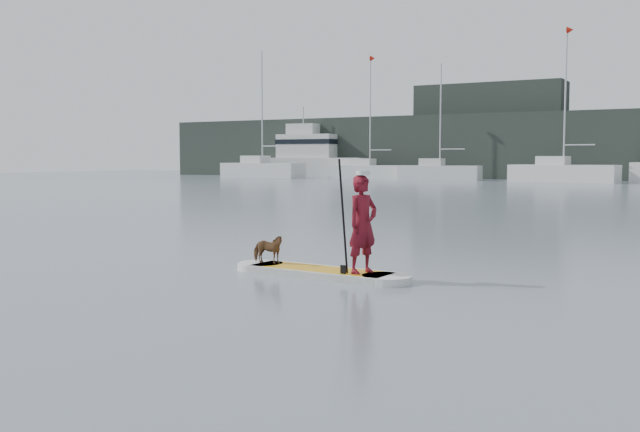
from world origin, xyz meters
The scene contains 13 objects.
ground centered at (0.00, 0.00, 0.00)m, with size 140.00×140.00×0.00m, color slate.
paddleboard centered at (3.82, -3.79, 0.06)m, with size 3.30×0.95×0.12m.
paddler centered at (4.62, -3.84, 0.90)m, with size 0.57×0.37×1.57m, color maroon.
white_cap centered at (4.62, -3.84, 1.72)m, with size 0.22×0.22×0.07m, color silver.
dog centered at (2.74, -3.73, 0.37)m, with size 0.27×0.60×0.51m, color brown.
paddle centered at (4.40, -4.07, 0.80)m, with size 0.10×0.30×2.00m.
sailboat_a centered at (-29.67, 44.17, 0.85)m, with size 8.49×2.89×12.23m.
sailboat_b centered at (-19.21, 46.66, 0.79)m, with size 7.70×2.45×11.39m.
sailboat_c centered at (-11.99, 45.73, 0.75)m, with size 7.21×2.92×10.11m.
sailboat_d centered at (-1.48, 45.35, 0.88)m, with size 8.54×3.40×12.26m.
motor_yacht_b centered at (-26.70, 49.16, 2.01)m, with size 11.05×4.47×7.13m.
shore_mass centered at (0.00, 53.00, 3.00)m, with size 90.00×6.00×6.00m, color black.
shore_building_west centered at (-10.00, 54.00, 4.50)m, with size 14.00×4.00×9.00m, color black.
Camera 1 is at (9.56, -14.01, 1.96)m, focal length 40.00 mm.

